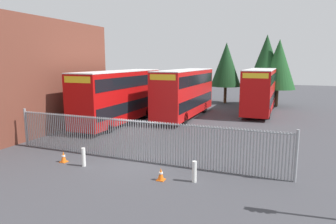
# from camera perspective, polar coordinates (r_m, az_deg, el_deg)

# --- Properties ---
(ground_plane) EXTENTS (100.00, 100.00, 0.00)m
(ground_plane) POSITION_cam_1_polar(r_m,az_deg,el_deg) (23.46, 3.63, -3.29)
(ground_plane) COLOR #3D3D42
(palisade_fence) EXTENTS (15.64, 0.14, 2.35)m
(palisade_fence) POSITION_cam_1_polar(r_m,az_deg,el_deg) (16.06, -5.86, -5.08)
(palisade_fence) COLOR gray
(palisade_fence) RESTS_ON ground
(double_decker_bus_near_gate) EXTENTS (2.54, 10.81, 4.42)m
(double_decker_bus_near_gate) POSITION_cam_1_polar(r_m,az_deg,el_deg) (25.73, -9.13, 3.23)
(double_decker_bus_near_gate) COLOR #B70C0C
(double_decker_bus_near_gate) RESTS_ON ground
(double_decker_bus_behind_fence_left) EXTENTS (2.54, 10.81, 4.42)m
(double_decker_bus_behind_fence_left) POSITION_cam_1_polar(r_m,az_deg,el_deg) (28.36, 3.21, 3.92)
(double_decker_bus_behind_fence_left) COLOR red
(double_decker_bus_behind_fence_left) RESTS_ON ground
(double_decker_bus_behind_fence_right) EXTENTS (2.54, 10.81, 4.42)m
(double_decker_bus_behind_fence_right) POSITION_cam_1_polar(r_m,az_deg,el_deg) (32.12, 16.99, 4.19)
(double_decker_bus_behind_fence_right) COLOR #B70C0C
(double_decker_bus_behind_fence_right) RESTS_ON ground
(bollard_near_left) EXTENTS (0.20, 0.20, 0.95)m
(bollard_near_left) POSITION_cam_1_polar(r_m,az_deg,el_deg) (15.91, -15.63, -8.18)
(bollard_near_left) COLOR silver
(bollard_near_left) RESTS_ON ground
(bollard_center_front) EXTENTS (0.20, 0.20, 0.95)m
(bollard_center_front) POSITION_cam_1_polar(r_m,az_deg,el_deg) (13.48, 5.00, -11.13)
(bollard_center_front) COLOR silver
(bollard_center_front) RESTS_ON ground
(traffic_cone_by_gate) EXTENTS (0.34, 0.34, 0.59)m
(traffic_cone_by_gate) POSITION_cam_1_polar(r_m,az_deg,el_deg) (13.68, -1.36, -11.61)
(traffic_cone_by_gate) COLOR orange
(traffic_cone_by_gate) RESTS_ON ground
(traffic_cone_mid_forecourt) EXTENTS (0.34, 0.34, 0.59)m
(traffic_cone_mid_forecourt) POSITION_cam_1_polar(r_m,az_deg,el_deg) (16.89, -19.10, -7.98)
(traffic_cone_mid_forecourt) COLOR orange
(traffic_cone_mid_forecourt) RESTS_ON ground
(tree_tall_back) EXTENTS (3.72, 3.72, 7.43)m
(tree_tall_back) POSITION_cam_1_polar(r_m,az_deg,el_deg) (38.17, 10.89, 8.75)
(tree_tall_back) COLOR #4C3823
(tree_tall_back) RESTS_ON ground
(tree_short_side) EXTENTS (3.95, 3.95, 7.65)m
(tree_short_side) POSITION_cam_1_polar(r_m,az_deg,el_deg) (37.16, 20.12, 8.42)
(tree_short_side) COLOR #4C3823
(tree_short_side) RESTS_ON ground
(tree_mid_row) EXTENTS (4.31, 4.31, 8.25)m
(tree_mid_row) POSITION_cam_1_polar(r_m,az_deg,el_deg) (37.71, 18.02, 9.06)
(tree_mid_row) COLOR #4C3823
(tree_mid_row) RESTS_ON ground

